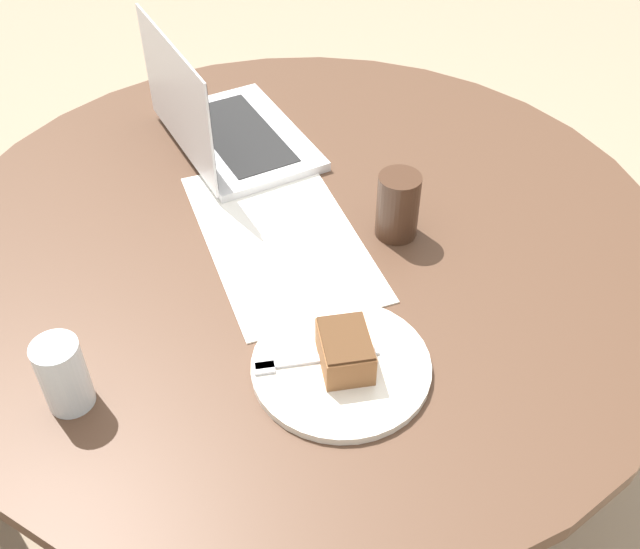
% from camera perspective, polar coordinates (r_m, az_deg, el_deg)
% --- Properties ---
extents(ground_plane, '(12.00, 12.00, 0.00)m').
position_cam_1_polar(ground_plane, '(1.77, -0.96, -14.42)').
color(ground_plane, gray).
extents(dining_table, '(1.22, 1.22, 0.70)m').
position_cam_1_polar(dining_table, '(1.31, -1.25, -0.67)').
color(dining_table, '#4C3323').
rests_on(dining_table, ground_plane).
extents(paper_document, '(0.46, 0.32, 0.00)m').
position_cam_1_polar(paper_document, '(1.23, -3.05, 3.00)').
color(paper_document, white).
rests_on(paper_document, dining_table).
extents(plate, '(0.25, 0.25, 0.01)m').
position_cam_1_polar(plate, '(1.02, 1.62, -7.01)').
color(plate, silver).
rests_on(plate, dining_table).
extents(cake_slice, '(0.09, 0.07, 0.05)m').
position_cam_1_polar(cake_slice, '(1.00, 1.93, -5.80)').
color(cake_slice, brown).
rests_on(cake_slice, plate).
extents(fork, '(0.03, 0.17, 0.00)m').
position_cam_1_polar(fork, '(1.02, -1.27, -6.59)').
color(fork, silver).
rests_on(fork, plate).
extents(coffee_glass, '(0.07, 0.07, 0.11)m').
position_cam_1_polar(coffee_glass, '(1.20, 5.95, 5.24)').
color(coffee_glass, '#3D2619').
rests_on(coffee_glass, dining_table).
extents(water_glass, '(0.06, 0.06, 0.11)m').
position_cam_1_polar(water_glass, '(1.01, -18.98, -7.24)').
color(water_glass, silver).
rests_on(water_glass, dining_table).
extents(laptop, '(0.38, 0.32, 0.23)m').
position_cam_1_polar(laptop, '(1.42, -7.38, 11.06)').
color(laptop, silver).
rests_on(laptop, dining_table).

